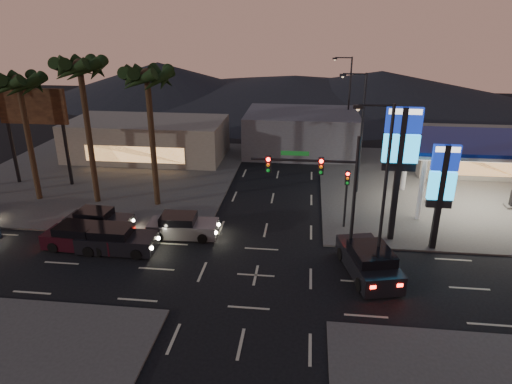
# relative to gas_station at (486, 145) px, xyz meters

# --- Properties ---
(ground) EXTENTS (140.00, 140.00, 0.00)m
(ground) POSITION_rel_gas_station_xyz_m (-16.00, -12.00, -5.08)
(ground) COLOR black
(ground) RESTS_ON ground
(corner_lot_ne) EXTENTS (24.00, 24.00, 0.12)m
(corner_lot_ne) POSITION_rel_gas_station_xyz_m (0.00, 4.00, -5.02)
(corner_lot_ne) COLOR #47443F
(corner_lot_ne) RESTS_ON ground
(corner_lot_nw) EXTENTS (24.00, 24.00, 0.12)m
(corner_lot_nw) POSITION_rel_gas_station_xyz_m (-32.00, 4.00, -5.02)
(corner_lot_nw) COLOR #47443F
(corner_lot_nw) RESTS_ON ground
(gas_station) EXTENTS (12.20, 8.20, 5.47)m
(gas_station) POSITION_rel_gas_station_xyz_m (0.00, 0.00, 0.00)
(gas_station) COLOR silver
(gas_station) RESTS_ON ground
(convenience_store) EXTENTS (10.00, 6.00, 4.00)m
(convenience_store) POSITION_rel_gas_station_xyz_m (2.00, 9.00, -3.08)
(convenience_store) COLOR #726B5B
(convenience_store) RESTS_ON ground
(pylon_sign_tall) EXTENTS (2.20, 0.35, 9.00)m
(pylon_sign_tall) POSITION_rel_gas_station_xyz_m (-7.50, -6.50, 1.31)
(pylon_sign_tall) COLOR black
(pylon_sign_tall) RESTS_ON ground
(pylon_sign_short) EXTENTS (1.60, 0.35, 7.00)m
(pylon_sign_short) POSITION_rel_gas_station_xyz_m (-5.00, -7.50, -0.42)
(pylon_sign_short) COLOR black
(pylon_sign_short) RESTS_ON ground
(traffic_signal_mast) EXTENTS (6.10, 0.39, 8.00)m
(traffic_signal_mast) POSITION_rel_gas_station_xyz_m (-12.24, -10.01, 0.15)
(traffic_signal_mast) COLOR black
(traffic_signal_mast) RESTS_ON ground
(pedestal_signal) EXTENTS (0.32, 0.39, 4.30)m
(pedestal_signal) POSITION_rel_gas_station_xyz_m (-10.50, -5.02, -2.16)
(pedestal_signal) COLOR black
(pedestal_signal) RESTS_ON ground
(streetlight_near) EXTENTS (2.14, 0.25, 10.00)m
(streetlight_near) POSITION_rel_gas_station_xyz_m (-9.21, -11.00, 0.64)
(streetlight_near) COLOR black
(streetlight_near) RESTS_ON ground
(streetlight_mid) EXTENTS (2.14, 0.25, 10.00)m
(streetlight_mid) POSITION_rel_gas_station_xyz_m (-9.21, 2.00, 0.64)
(streetlight_mid) COLOR black
(streetlight_mid) RESTS_ON ground
(streetlight_far) EXTENTS (2.14, 0.25, 10.00)m
(streetlight_far) POSITION_rel_gas_station_xyz_m (-9.21, 16.00, 0.64)
(streetlight_far) COLOR black
(streetlight_far) RESTS_ON ground
(palm_a) EXTENTS (4.41, 4.41, 10.86)m
(palm_a) POSITION_rel_gas_station_xyz_m (-25.00, -2.50, 4.35)
(palm_a) COLOR black
(palm_a) RESTS_ON ground
(palm_b) EXTENTS (4.41, 4.41, 11.46)m
(palm_b) POSITION_rel_gas_station_xyz_m (-30.00, -2.50, 4.89)
(palm_b) COLOR black
(palm_b) RESTS_ON ground
(palm_c) EXTENTS (4.41, 4.41, 10.26)m
(palm_c) POSITION_rel_gas_station_xyz_m (-35.00, -2.50, 3.80)
(palm_c) COLOR black
(palm_c) RESTS_ON ground
(billboard) EXTENTS (6.00, 0.30, 8.50)m
(billboard) POSITION_rel_gas_station_xyz_m (-36.50, 1.00, 1.25)
(billboard) COLOR black
(billboard) RESTS_ON ground
(building_far_west) EXTENTS (16.00, 8.00, 4.00)m
(building_far_west) POSITION_rel_gas_station_xyz_m (-30.00, 10.00, -3.08)
(building_far_west) COLOR #726B5B
(building_far_west) RESTS_ON ground
(building_far_mid) EXTENTS (12.00, 9.00, 4.40)m
(building_far_mid) POSITION_rel_gas_station_xyz_m (-14.00, 14.00, -2.88)
(building_far_mid) COLOR #4C4C51
(building_far_mid) RESTS_ON ground
(hill_left) EXTENTS (40.00, 40.00, 6.00)m
(hill_left) POSITION_rel_gas_station_xyz_m (-41.00, 48.00, -2.08)
(hill_left) COLOR black
(hill_left) RESTS_ON ground
(hill_right) EXTENTS (50.00, 50.00, 5.00)m
(hill_right) POSITION_rel_gas_station_xyz_m (-1.00, 48.00, -2.58)
(hill_right) COLOR black
(hill_right) RESTS_ON ground
(hill_center) EXTENTS (60.00, 60.00, 4.00)m
(hill_center) POSITION_rel_gas_station_xyz_m (-16.00, 48.00, -3.08)
(hill_center) COLOR black
(hill_center) RESTS_ON ground
(car_lane_a_front) EXTENTS (5.08, 2.17, 1.65)m
(car_lane_a_front) POSITION_rel_gas_station_xyz_m (-25.22, -10.05, -4.32)
(car_lane_a_front) COLOR black
(car_lane_a_front) RESTS_ON ground
(car_lane_a_mid) EXTENTS (5.04, 2.36, 1.60)m
(car_lane_a_mid) POSITION_rel_gas_station_xyz_m (-27.69, -9.92, -4.34)
(car_lane_a_mid) COLOR black
(car_lane_a_mid) RESTS_ON ground
(car_lane_b_front) EXTENTS (4.86, 2.19, 1.56)m
(car_lane_b_front) POSITION_rel_gas_station_xyz_m (-21.57, -7.55, -4.36)
(car_lane_b_front) COLOR slate
(car_lane_b_front) RESTS_ON ground
(car_lane_b_mid) EXTENTS (4.74, 2.23, 1.51)m
(car_lane_b_mid) POSITION_rel_gas_station_xyz_m (-27.69, -7.33, -4.38)
(car_lane_b_mid) COLOR black
(car_lane_b_mid) RESTS_ON ground
(suv_station) EXTENTS (3.52, 5.84, 1.83)m
(suv_station) POSITION_rel_gas_station_xyz_m (-9.48, -11.10, -4.23)
(suv_station) COLOR black
(suv_station) RESTS_ON ground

